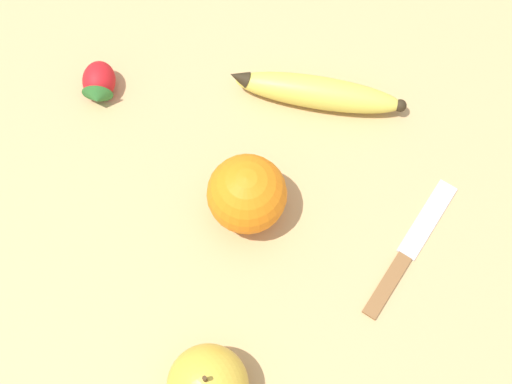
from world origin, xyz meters
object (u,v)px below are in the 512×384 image
(orange, at_px, (247,194))
(paring_knife, at_px, (407,252))
(banana, at_px, (317,92))
(strawberry, at_px, (99,83))

(orange, distance_m, paring_knife, 0.19)
(banana, xyz_separation_m, paring_knife, (0.03, 0.21, -0.02))
(banana, xyz_separation_m, strawberry, (0.21, -0.15, 0.00))
(banana, height_order, paring_knife, banana)
(paring_knife, bearing_deg, orange, -162.85)
(banana, distance_m, paring_knife, 0.22)
(strawberry, height_order, paring_knife, strawberry)
(banana, relative_size, orange, 1.97)
(banana, bearing_deg, paring_knife, 126.53)
(banana, distance_m, orange, 0.16)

